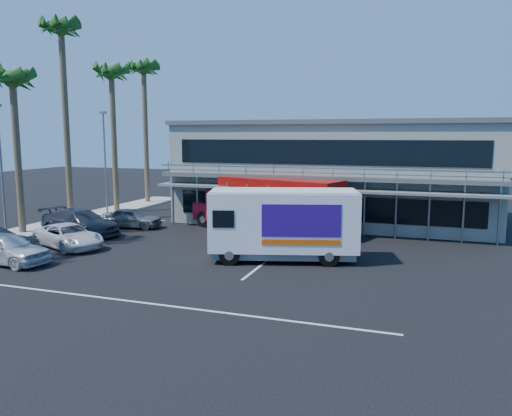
% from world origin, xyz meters
% --- Properties ---
extents(ground, '(120.00, 120.00, 0.00)m').
position_xyz_m(ground, '(0.00, 0.00, 0.00)').
color(ground, black).
rests_on(ground, ground).
extents(building, '(22.40, 12.00, 7.30)m').
position_xyz_m(building, '(3.00, 14.94, 3.66)').
color(building, gray).
rests_on(building, ground).
extents(curb_strip, '(3.00, 32.00, 0.16)m').
position_xyz_m(curb_strip, '(-15.00, 6.00, 0.08)').
color(curb_strip, '#A5A399').
rests_on(curb_strip, ground).
extents(palm_c, '(2.80, 2.80, 10.75)m').
position_xyz_m(palm_c, '(-14.90, 3.00, 9.21)').
color(palm_c, brown).
rests_on(palm_c, ground).
extents(palm_d, '(2.80, 2.80, 14.75)m').
position_xyz_m(palm_d, '(-15.20, 8.00, 12.80)').
color(palm_d, brown).
rests_on(palm_d, ground).
extents(palm_e, '(2.80, 2.80, 12.25)m').
position_xyz_m(palm_e, '(-14.70, 13.00, 10.57)').
color(palm_e, brown).
rests_on(palm_e, ground).
extents(palm_f, '(2.80, 2.80, 13.25)m').
position_xyz_m(palm_f, '(-15.10, 18.50, 11.47)').
color(palm_f, brown).
rests_on(palm_f, ground).
extents(light_pole_near, '(0.50, 0.25, 8.09)m').
position_xyz_m(light_pole_near, '(-14.20, 1.00, 4.50)').
color(light_pole_near, gray).
rests_on(light_pole_near, ground).
extents(light_pole_far, '(0.50, 0.25, 8.09)m').
position_xyz_m(light_pole_far, '(-14.20, 11.00, 4.50)').
color(light_pole_far, gray).
rests_on(light_pole_far, ground).
extents(red_truck, '(10.87, 5.48, 3.58)m').
position_xyz_m(red_truck, '(-0.06, 8.72, 1.97)').
color(red_truck, maroon).
rests_on(red_truck, ground).
extents(white_van, '(7.77, 4.48, 3.60)m').
position_xyz_m(white_van, '(2.73, 2.00, 1.91)').
color(white_van, white).
rests_on(white_van, ground).
extents(parked_car_a, '(4.71, 2.21, 1.56)m').
position_xyz_m(parked_car_a, '(-9.94, -3.12, 0.78)').
color(parked_car_a, silver).
rests_on(parked_car_a, ground).
extents(parked_car_c, '(5.28, 3.86, 1.33)m').
position_xyz_m(parked_car_c, '(-9.50, 0.80, 0.67)').
color(parked_car_c, silver).
rests_on(parked_car_c, ground).
extents(parked_car_d, '(5.99, 3.34, 1.64)m').
position_xyz_m(parked_car_d, '(-11.21, 4.00, 0.82)').
color(parked_car_d, '#2B2E39').
rests_on(parked_car_d, ground).
extents(parked_car_e, '(4.20, 2.08, 1.38)m').
position_xyz_m(parked_car_e, '(-9.50, 7.20, 0.69)').
color(parked_car_e, slate).
rests_on(parked_car_e, ground).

